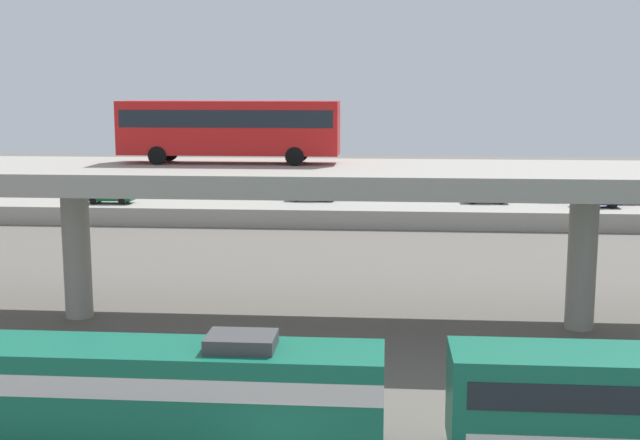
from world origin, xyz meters
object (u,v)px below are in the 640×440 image
at_px(train_locomotive, 149,387).
at_px(parked_car_5, 550,194).
at_px(parked_car_0, 624,195).
at_px(transit_bus_on_overpass, 229,126).
at_px(parked_car_4, 311,193).
at_px(parked_car_2, 596,199).
at_px(parked_car_1, 110,195).
at_px(parked_car_3, 486,195).

height_order(train_locomotive, parked_car_5, train_locomotive).
bearing_deg(parked_car_0, transit_bus_on_overpass, 48.27).
bearing_deg(transit_bus_on_overpass, train_locomotive, 91.19).
height_order(train_locomotive, parked_car_4, train_locomotive).
xyz_separation_m(train_locomotive, parked_car_2, (27.49, 49.67, 0.26)).
bearing_deg(parked_car_1, parked_car_3, 4.98).
height_order(train_locomotive, parked_car_0, train_locomotive).
height_order(transit_bus_on_overpass, parked_car_3, transit_bus_on_overpass).
bearing_deg(parked_car_4, parked_car_5, 3.05).
bearing_deg(parked_car_4, parked_car_2, -5.17).
relative_size(parked_car_0, parked_car_5, 0.96).
height_order(parked_car_2, parked_car_3, same).
bearing_deg(parked_car_5, parked_car_1, 6.38).
bearing_deg(parked_car_0, parked_car_5, -7.44).
relative_size(parked_car_2, parked_car_3, 1.00).
distance_m(transit_bus_on_overpass, parked_car_4, 35.52).
distance_m(parked_car_0, parked_car_1, 48.89).
relative_size(transit_bus_on_overpass, parked_car_3, 2.78).
distance_m(train_locomotive, parked_car_4, 52.07).
bearing_deg(train_locomotive, transit_bus_on_overpass, -88.81).
distance_m(train_locomotive, transit_bus_on_overpass, 19.40).
distance_m(transit_bus_on_overpass, parked_car_5, 44.05).
relative_size(parked_car_4, parked_car_5, 0.99).
bearing_deg(parked_car_5, parked_car_2, 133.79).
distance_m(parked_car_1, parked_car_3, 35.80).
relative_size(transit_bus_on_overpass, parked_car_5, 2.61).
distance_m(parked_car_2, parked_car_5, 5.02).
xyz_separation_m(train_locomotive, parked_car_3, (17.70, 51.70, 0.26)).
height_order(train_locomotive, parked_car_3, train_locomotive).
bearing_deg(parked_car_3, parked_car_5, 14.12).
bearing_deg(parked_car_0, parked_car_2, 39.90).
distance_m(transit_bus_on_overpass, parked_car_0, 47.47).
bearing_deg(parked_car_0, parked_car_3, 3.10).
distance_m(transit_bus_on_overpass, parked_car_1, 36.64).
xyz_separation_m(train_locomotive, parked_car_5, (24.02, 53.29, 0.26)).
bearing_deg(parked_car_5, parked_car_3, 14.12).
bearing_deg(parked_car_1, parked_car_4, 10.37).
height_order(parked_car_0, parked_car_3, same).
bearing_deg(parked_car_2, parked_car_4, 174.83).
bearing_deg(train_locomotive, parked_car_0, -120.42).
relative_size(parked_car_3, parked_car_5, 0.94).
height_order(parked_car_1, parked_car_5, same).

